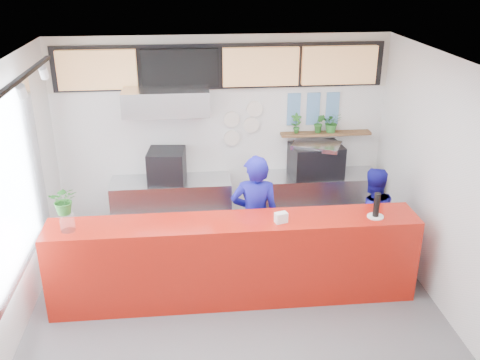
% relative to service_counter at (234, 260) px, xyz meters
% --- Properties ---
extents(floor, '(5.00, 5.00, 0.00)m').
position_rel_service_counter_xyz_m(floor, '(0.00, -0.40, -0.55)').
color(floor, slate).
rests_on(floor, ground).
extents(ceiling, '(5.00, 5.00, 0.00)m').
position_rel_service_counter_xyz_m(ceiling, '(0.00, -0.40, 2.45)').
color(ceiling, silver).
extents(wall_back, '(5.00, 0.00, 5.00)m').
position_rel_service_counter_xyz_m(wall_back, '(0.00, 2.10, 0.95)').
color(wall_back, white).
rests_on(wall_back, ground).
extents(wall_left, '(0.00, 5.00, 5.00)m').
position_rel_service_counter_xyz_m(wall_left, '(-2.50, -0.40, 0.95)').
color(wall_left, white).
rests_on(wall_left, ground).
extents(wall_right, '(0.00, 5.00, 5.00)m').
position_rel_service_counter_xyz_m(wall_right, '(2.50, -0.40, 0.95)').
color(wall_right, white).
rests_on(wall_right, ground).
extents(service_counter, '(4.50, 0.60, 1.10)m').
position_rel_service_counter_xyz_m(service_counter, '(0.00, 0.00, 0.00)').
color(service_counter, '#B9190D').
rests_on(service_counter, ground).
extents(cream_band, '(5.00, 0.02, 0.80)m').
position_rel_service_counter_xyz_m(cream_band, '(0.00, 2.09, 2.05)').
color(cream_band, beige).
rests_on(cream_band, wall_back).
extents(prep_bench, '(1.80, 0.60, 0.90)m').
position_rel_service_counter_xyz_m(prep_bench, '(-0.80, 1.80, -0.10)').
color(prep_bench, '#B2B5BA').
rests_on(prep_bench, ground).
extents(panini_oven, '(0.58, 0.58, 0.48)m').
position_rel_service_counter_xyz_m(panini_oven, '(-0.85, 1.80, 0.59)').
color(panini_oven, black).
rests_on(panini_oven, prep_bench).
extents(extraction_hood, '(1.20, 0.70, 0.35)m').
position_rel_service_counter_xyz_m(extraction_hood, '(-0.80, 1.75, 1.60)').
color(extraction_hood, '#B2B5BA').
rests_on(extraction_hood, ceiling).
extents(hood_lip, '(1.20, 0.69, 0.31)m').
position_rel_service_counter_xyz_m(hood_lip, '(-0.80, 1.75, 1.40)').
color(hood_lip, '#B2B5BA').
rests_on(hood_lip, ceiling).
extents(right_bench, '(1.80, 0.60, 0.90)m').
position_rel_service_counter_xyz_m(right_bench, '(1.50, 1.80, -0.10)').
color(right_bench, '#B2B5BA').
rests_on(right_bench, ground).
extents(espresso_machine, '(0.81, 0.61, 0.49)m').
position_rel_service_counter_xyz_m(espresso_machine, '(1.42, 1.80, 0.59)').
color(espresso_machine, black).
rests_on(espresso_machine, right_bench).
extents(espresso_tray, '(0.84, 0.73, 0.06)m').
position_rel_service_counter_xyz_m(espresso_tray, '(1.42, 1.80, 0.83)').
color(espresso_tray, silver).
rests_on(espresso_tray, espresso_machine).
extents(herb_shelf, '(1.40, 0.18, 0.04)m').
position_rel_service_counter_xyz_m(herb_shelf, '(1.60, 2.00, 0.95)').
color(herb_shelf, brown).
rests_on(herb_shelf, wall_back).
extents(menu_board_far_left, '(1.10, 0.10, 0.55)m').
position_rel_service_counter_xyz_m(menu_board_far_left, '(-1.75, 1.98, 2.00)').
color(menu_board_far_left, tan).
rests_on(menu_board_far_left, wall_back).
extents(menu_board_mid_left, '(1.10, 0.10, 0.55)m').
position_rel_service_counter_xyz_m(menu_board_mid_left, '(-0.59, 1.98, 2.00)').
color(menu_board_mid_left, black).
rests_on(menu_board_mid_left, wall_back).
extents(menu_board_mid_right, '(1.10, 0.10, 0.55)m').
position_rel_service_counter_xyz_m(menu_board_mid_right, '(0.57, 1.98, 2.00)').
color(menu_board_mid_right, tan).
rests_on(menu_board_mid_right, wall_back).
extents(menu_board_far_right, '(1.10, 0.10, 0.55)m').
position_rel_service_counter_xyz_m(menu_board_far_right, '(1.73, 1.98, 2.00)').
color(menu_board_far_right, tan).
rests_on(menu_board_far_right, wall_back).
extents(soffit, '(4.80, 0.04, 0.65)m').
position_rel_service_counter_xyz_m(soffit, '(0.00, 2.06, 2.00)').
color(soffit, black).
rests_on(soffit, wall_back).
extents(window_pane, '(0.04, 2.20, 1.90)m').
position_rel_service_counter_xyz_m(window_pane, '(-2.47, -0.10, 1.15)').
color(window_pane, silver).
rests_on(window_pane, wall_left).
extents(window_frame, '(0.03, 2.30, 2.00)m').
position_rel_service_counter_xyz_m(window_frame, '(-2.45, -0.10, 1.15)').
color(window_frame, '#B2B5BA').
rests_on(window_frame, wall_left).
extents(track_rail, '(0.05, 2.40, 0.04)m').
position_rel_service_counter_xyz_m(track_rail, '(-2.10, -0.40, 2.39)').
color(track_rail, black).
rests_on(track_rail, ceiling).
extents(dec_plate_a, '(0.24, 0.03, 0.24)m').
position_rel_service_counter_xyz_m(dec_plate_a, '(0.15, 2.07, 1.20)').
color(dec_plate_a, silver).
rests_on(dec_plate_a, wall_back).
extents(dec_plate_b, '(0.24, 0.03, 0.24)m').
position_rel_service_counter_xyz_m(dec_plate_b, '(0.45, 2.07, 1.10)').
color(dec_plate_b, silver).
rests_on(dec_plate_b, wall_back).
extents(dec_plate_c, '(0.24, 0.03, 0.24)m').
position_rel_service_counter_xyz_m(dec_plate_c, '(0.15, 2.07, 0.90)').
color(dec_plate_c, silver).
rests_on(dec_plate_c, wall_back).
extents(dec_plate_d, '(0.24, 0.03, 0.24)m').
position_rel_service_counter_xyz_m(dec_plate_d, '(0.50, 2.07, 1.35)').
color(dec_plate_d, silver).
rests_on(dec_plate_d, wall_back).
extents(photo_frame_a, '(0.20, 0.02, 0.25)m').
position_rel_service_counter_xyz_m(photo_frame_a, '(1.10, 2.08, 1.45)').
color(photo_frame_a, '#598CBF').
rests_on(photo_frame_a, wall_back).
extents(photo_frame_b, '(0.20, 0.02, 0.25)m').
position_rel_service_counter_xyz_m(photo_frame_b, '(1.40, 2.08, 1.45)').
color(photo_frame_b, '#598CBF').
rests_on(photo_frame_b, wall_back).
extents(photo_frame_c, '(0.20, 0.02, 0.25)m').
position_rel_service_counter_xyz_m(photo_frame_c, '(1.70, 2.08, 1.45)').
color(photo_frame_c, '#598CBF').
rests_on(photo_frame_c, wall_back).
extents(photo_frame_d, '(0.20, 0.02, 0.25)m').
position_rel_service_counter_xyz_m(photo_frame_d, '(1.10, 2.08, 1.20)').
color(photo_frame_d, '#598CBF').
rests_on(photo_frame_d, wall_back).
extents(photo_frame_e, '(0.20, 0.02, 0.25)m').
position_rel_service_counter_xyz_m(photo_frame_e, '(1.40, 2.08, 1.20)').
color(photo_frame_e, '#598CBF').
rests_on(photo_frame_e, wall_back).
extents(photo_frame_f, '(0.20, 0.02, 0.25)m').
position_rel_service_counter_xyz_m(photo_frame_f, '(1.70, 2.08, 1.20)').
color(photo_frame_f, '#598CBF').
rests_on(photo_frame_f, wall_back).
extents(staff_center, '(0.67, 0.47, 1.74)m').
position_rel_service_counter_xyz_m(staff_center, '(0.32, 0.50, 0.32)').
color(staff_center, '#171697').
rests_on(staff_center, ground).
extents(staff_right, '(0.73, 0.58, 1.47)m').
position_rel_service_counter_xyz_m(staff_right, '(1.90, 0.57, 0.19)').
color(staff_right, '#171697').
rests_on(staff_right, ground).
extents(herb_a, '(0.17, 0.12, 0.31)m').
position_rel_service_counter_xyz_m(herb_a, '(1.13, 2.00, 1.13)').
color(herb_a, '#2A6E26').
rests_on(herb_a, herb_shelf).
extents(herb_b, '(0.19, 0.17, 0.29)m').
position_rel_service_counter_xyz_m(herb_b, '(1.49, 2.00, 1.12)').
color(herb_b, '#2A6E26').
rests_on(herb_b, herb_shelf).
extents(herb_c, '(0.30, 0.26, 0.31)m').
position_rel_service_counter_xyz_m(herb_c, '(1.69, 2.00, 1.13)').
color(herb_c, '#2A6E26').
rests_on(herb_c, herb_shelf).
extents(glass_vase, '(0.22, 0.22, 0.21)m').
position_rel_service_counter_xyz_m(glass_vase, '(-1.93, -0.06, 0.65)').
color(glass_vase, white).
rests_on(glass_vase, service_counter).
extents(basil_vase, '(0.33, 0.29, 0.34)m').
position_rel_service_counter_xyz_m(basil_vase, '(-1.93, -0.06, 0.94)').
color(basil_vase, '#2A6E26').
rests_on(basil_vase, glass_vase).
extents(napkin_holder, '(0.16, 0.13, 0.13)m').
position_rel_service_counter_xyz_m(napkin_holder, '(0.55, -0.10, 0.61)').
color(napkin_holder, white).
rests_on(napkin_holder, service_counter).
extents(white_plate, '(0.21, 0.21, 0.01)m').
position_rel_service_counter_xyz_m(white_plate, '(1.72, -0.07, 0.56)').
color(white_plate, white).
rests_on(white_plate, service_counter).
extents(pepper_mill, '(0.08, 0.08, 0.30)m').
position_rel_service_counter_xyz_m(pepper_mill, '(1.72, -0.07, 0.71)').
color(pepper_mill, black).
rests_on(pepper_mill, white_plate).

